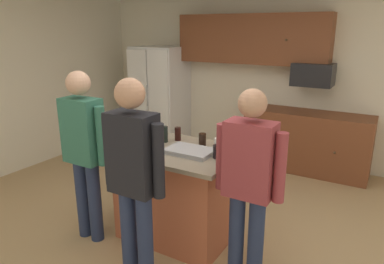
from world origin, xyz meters
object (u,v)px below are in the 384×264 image
(person_elder_center, at_px, (249,178))
(glass_short_whisky, at_px, (178,134))
(refrigerator, at_px, (160,97))
(mug_blue_stoneware, at_px, (142,142))
(person_guest_left, at_px, (134,172))
(serving_tray, at_px, (190,151))
(glass_stout_tall, at_px, (152,131))
(glass_pilsner, at_px, (202,140))
(glass_dark_ale, at_px, (165,134))
(microwave_over_range, at_px, (313,74))
(person_guest_right, at_px, (84,146))
(tumbler_amber, at_px, (217,152))
(kitchen_island, at_px, (177,193))
(mug_ceramic_white, at_px, (219,143))

(person_elder_center, height_order, glass_short_whisky, person_elder_center)
(refrigerator, height_order, mug_blue_stoneware, refrigerator)
(person_guest_left, relative_size, serving_tray, 3.97)
(glass_stout_tall, bearing_deg, mug_blue_stoneware, -69.91)
(glass_pilsner, height_order, glass_dark_ale, glass_dark_ale)
(person_guest_left, xyz_separation_m, glass_short_whisky, (-0.24, 1.02, 0.01))
(glass_dark_ale, relative_size, mug_blue_stoneware, 1.29)
(refrigerator, distance_m, glass_pilsner, 3.01)
(glass_short_whisky, height_order, glass_stout_tall, same)
(glass_pilsner, height_order, serving_tray, glass_pilsner)
(glass_stout_tall, distance_m, glass_pilsner, 0.62)
(microwave_over_range, relative_size, serving_tray, 1.27)
(person_guest_left, relative_size, person_guest_right, 1.02)
(refrigerator, bearing_deg, mug_blue_stoneware, -58.19)
(glass_pilsner, bearing_deg, person_elder_center, -36.79)
(microwave_over_range, xyz_separation_m, person_elder_center, (0.16, -2.84, -0.49))
(glass_stout_tall, xyz_separation_m, glass_pilsner, (0.62, 0.00, -0.00))
(person_guest_left, xyz_separation_m, tumbler_amber, (0.35, 0.74, 0.00))
(kitchen_island, relative_size, mug_ceramic_white, 9.00)
(person_guest_left, relative_size, mug_blue_stoneware, 13.50)
(refrigerator, relative_size, tumbler_amber, 14.33)
(serving_tray, bearing_deg, person_guest_left, -95.81)
(mug_ceramic_white, relative_size, mug_blue_stoneware, 1.04)
(kitchen_island, distance_m, person_guest_right, 1.03)
(person_guest_right, bearing_deg, person_elder_center, -26.50)
(glass_short_whisky, xyz_separation_m, glass_pilsner, (0.31, -0.03, -0.01))
(mug_blue_stoneware, bearing_deg, tumbler_amber, 5.71)
(person_elder_center, relative_size, tumbler_amber, 13.37)
(serving_tray, bearing_deg, mug_ceramic_white, 56.82)
(person_elder_center, height_order, glass_stout_tall, person_elder_center)
(refrigerator, height_order, glass_dark_ale, refrigerator)
(person_guest_right, relative_size, serving_tray, 3.90)
(mug_blue_stoneware, xyz_separation_m, serving_tray, (0.50, 0.07, -0.03))
(refrigerator, xyz_separation_m, person_guest_left, (1.99, -3.18, 0.12))
(glass_dark_ale, bearing_deg, glass_short_whisky, 54.93)
(tumbler_amber, bearing_deg, mug_blue_stoneware, -174.29)
(kitchen_island, distance_m, person_guest_left, 0.94)
(glass_short_whisky, xyz_separation_m, tumbler_amber, (0.59, -0.28, -0.01))
(refrigerator, distance_m, tumbler_amber, 3.38)
(glass_short_whisky, distance_m, mug_blue_stoneware, 0.40)
(refrigerator, xyz_separation_m, glass_stout_tall, (1.44, -2.20, 0.13))
(person_guest_left, height_order, person_guest_right, person_guest_left)
(person_guest_right, height_order, mug_blue_stoneware, person_guest_right)
(kitchen_island, xyz_separation_m, person_guest_left, (0.10, -0.78, 0.53))
(kitchen_island, height_order, person_guest_left, person_guest_left)
(tumbler_amber, xyz_separation_m, serving_tray, (-0.27, -0.01, -0.04))
(person_guest_left, xyz_separation_m, person_elder_center, (0.77, 0.46, -0.05))
(tumbler_amber, relative_size, mug_blue_stoneware, 0.96)
(glass_stout_tall, xyz_separation_m, glass_dark_ale, (0.22, -0.08, 0.01))
(kitchen_island, height_order, mug_ceramic_white, mug_ceramic_white)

